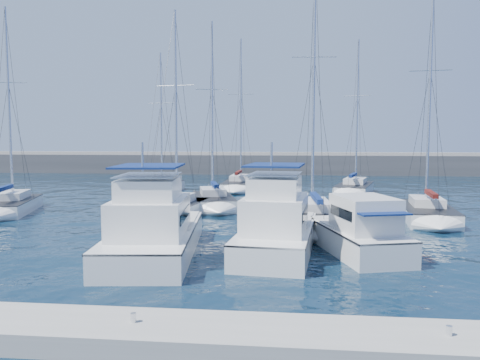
# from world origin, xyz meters

# --- Properties ---
(ground) EXTENTS (220.00, 220.00, 0.00)m
(ground) POSITION_xyz_m (0.00, 0.00, 0.00)
(ground) COLOR black
(ground) RESTS_ON ground
(breakwater) EXTENTS (160.00, 6.00, 4.45)m
(breakwater) POSITION_xyz_m (0.00, 52.00, 1.05)
(breakwater) COLOR #424244
(breakwater) RESTS_ON ground
(dock) EXTENTS (40.00, 2.20, 0.60)m
(dock) POSITION_xyz_m (0.00, -11.00, 0.30)
(dock) COLOR gray
(dock) RESTS_ON ground
(dock_cleat_centre) EXTENTS (0.16, 0.16, 0.25)m
(dock_cleat_centre) POSITION_xyz_m (0.00, -11.00, 0.72)
(dock_cleat_centre) COLOR silver
(dock_cleat_centre) RESTS_ON dock
(dock_cleat_near_stbd) EXTENTS (0.16, 0.16, 0.25)m
(dock_cleat_near_stbd) POSITION_xyz_m (8.00, -11.00, 0.72)
(dock_cleat_near_stbd) COLOR silver
(dock_cleat_near_stbd) RESTS_ON dock
(motor_yacht_port_inner) EXTENTS (4.79, 10.47, 4.69)m
(motor_yacht_port_inner) POSITION_xyz_m (-2.19, -1.68, 1.13)
(motor_yacht_port_inner) COLOR silver
(motor_yacht_port_inner) RESTS_ON ground
(motor_yacht_stbd_inner) EXTENTS (4.17, 9.40, 4.69)m
(motor_yacht_stbd_inner) POSITION_xyz_m (3.51, -0.43, 1.13)
(motor_yacht_stbd_inner) COLOR silver
(motor_yacht_stbd_inner) RESTS_ON ground
(motor_yacht_stbd_outer) EXTENTS (4.49, 7.38, 3.20)m
(motor_yacht_stbd_outer) POSITION_xyz_m (7.38, -0.27, 0.94)
(motor_yacht_stbd_outer) COLOR silver
(motor_yacht_stbd_outer) RESTS_ON ground
(sailboat_mid_a) EXTENTS (5.02, 7.94, 15.48)m
(sailboat_mid_a) POSITION_xyz_m (-16.60, 9.89, 0.54)
(sailboat_mid_a) COLOR silver
(sailboat_mid_a) RESTS_ON ground
(sailboat_mid_b) EXTENTS (3.96, 8.19, 14.66)m
(sailboat_mid_b) POSITION_xyz_m (-3.97, 8.98, 0.52)
(sailboat_mid_b) COLOR white
(sailboat_mid_b) RESTS_ON ground
(sailboat_mid_c) EXTENTS (4.68, 7.76, 15.07)m
(sailboat_mid_c) POSITION_xyz_m (-1.97, 14.02, 0.54)
(sailboat_mid_c) COLOR silver
(sailboat_mid_c) RESTS_ON ground
(sailboat_mid_d) EXTENTS (3.68, 9.32, 17.09)m
(sailboat_mid_d) POSITION_xyz_m (5.60, 6.96, 0.54)
(sailboat_mid_d) COLOR white
(sailboat_mid_d) RESTS_ON ground
(sailboat_mid_e) EXTENTS (3.92, 7.57, 16.06)m
(sailboat_mid_e) POSITION_xyz_m (13.27, 9.51, 0.55)
(sailboat_mid_e) COLOR silver
(sailboat_mid_e) RESTS_ON ground
(sailboat_back_a) EXTENTS (3.49, 8.32, 14.65)m
(sailboat_back_a) POSITION_xyz_m (-9.25, 24.22, 0.52)
(sailboat_back_a) COLOR silver
(sailboat_back_a) RESTS_ON ground
(sailboat_back_b) EXTENTS (3.19, 8.80, 16.66)m
(sailboat_back_b) POSITION_xyz_m (-1.31, 27.95, 0.54)
(sailboat_back_b) COLOR white
(sailboat_back_b) RESTS_ON ground
(sailboat_back_c) EXTENTS (5.01, 8.30, 15.74)m
(sailboat_back_c) POSITION_xyz_m (10.61, 25.24, 0.54)
(sailboat_back_c) COLOR silver
(sailboat_back_c) RESTS_ON ground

